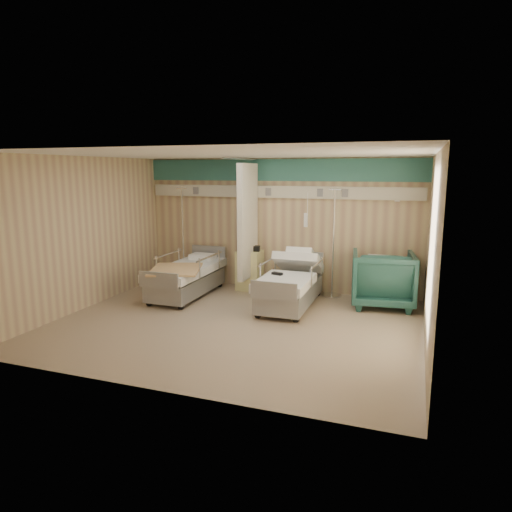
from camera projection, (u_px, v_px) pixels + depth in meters
The scene contains 13 objects.
ground at pixel (235, 324), 7.68m from camera, with size 6.00×5.00×0.00m, color gray.
room_walls at pixel (238, 212), 7.58m from camera, with size 6.04×5.04×2.82m.
bed_right at pixel (290, 290), 8.63m from camera, with size 1.00×2.16×0.63m, color silver, non-canonical shape.
bed_left at pixel (187, 281), 9.35m from camera, with size 1.00×2.16×0.63m, color silver, non-canonical shape.
bedside_cabinet at pixel (250, 270), 9.82m from camera, with size 0.50×0.48×0.85m, color #EAE292.
visitor_armchair at pixel (383, 279), 8.61m from camera, with size 1.13×1.16×1.06m, color #1D4843.
waffle_blanket at pixel (385, 250), 8.45m from camera, with size 0.65×0.58×0.07m, color white.
iv_stand_right at pixel (332, 275), 9.29m from camera, with size 0.39×0.39×2.19m.
iv_stand_left at pixel (184, 266), 10.20m from camera, with size 0.39×0.39×2.18m.
call_remote at pixel (277, 274), 8.49m from camera, with size 0.20×0.09×0.04m, color black.
tan_blanket at pixel (176, 269), 8.86m from camera, with size 0.91×1.15×0.04m, color tan.
toiletry_bag at pixel (255, 249), 9.69m from camera, with size 0.21×0.14×0.12m, color black.
white_cup at pixel (246, 248), 9.76m from camera, with size 0.09×0.09×0.13m, color white.
Camera 1 is at (2.77, -6.80, 2.55)m, focal length 32.00 mm.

